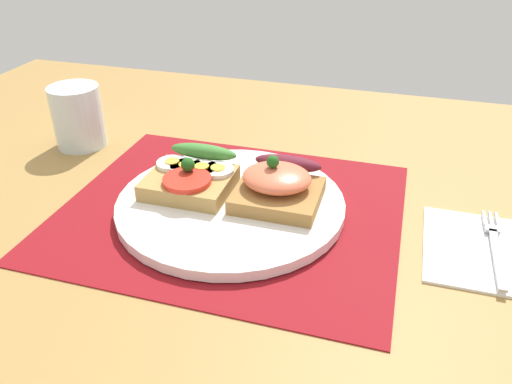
{
  "coord_description": "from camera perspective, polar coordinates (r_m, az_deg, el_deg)",
  "views": [
    {
      "loc": [
        16.83,
        -46.37,
        31.78
      ],
      "look_at": [
        3.0,
        0.0,
        2.99
      ],
      "focal_mm": 35.93,
      "sensor_mm": 36.0,
      "label": 1
    }
  ],
  "objects": [
    {
      "name": "napkin",
      "position": [
        0.57,
        25.37,
        -5.93
      ],
      "size": [
        14.54,
        13.37,
        0.6
      ],
      "primitive_type": "cube",
      "color": "white",
      "rests_on": "ground_plane"
    },
    {
      "name": "plate",
      "position": [
        0.58,
        -2.83,
        -1.34
      ],
      "size": [
        25.79,
        25.79,
        1.19
      ],
      "primitive_type": "cylinder",
      "color": "white",
      "rests_on": "placemat"
    },
    {
      "name": "drinking_glass",
      "position": [
        0.76,
        -19.23,
        7.94
      ],
      "size": [
        6.92,
        6.92,
        8.66
      ],
      "primitive_type": "cylinder",
      "color": "silver",
      "rests_on": "ground_plane"
    },
    {
      "name": "ground_plane",
      "position": [
        0.6,
        -2.77,
        -3.37
      ],
      "size": [
        120.0,
        90.0,
        3.2
      ],
      "primitive_type": "cube",
      "color": "#A0793F"
    },
    {
      "name": "placemat",
      "position": [
        0.59,
        -2.81,
        -1.95
      ],
      "size": [
        37.9,
        32.33,
        0.3
      ],
      "primitive_type": "cube",
      "color": "maroon",
      "rests_on": "ground_plane"
    },
    {
      "name": "fork",
      "position": [
        0.57,
        25.08,
        -5.33
      ],
      "size": [
        1.62,
        13.52,
        0.32
      ],
      "color": "#B7B7BC",
      "rests_on": "napkin"
    },
    {
      "name": "sandwich_salmon",
      "position": [
        0.57,
        2.52,
        0.9
      ],
      "size": [
        9.38,
        9.98,
        5.35
      ],
      "color": "#A1733B",
      "rests_on": "plate"
    },
    {
      "name": "sandwich_egg_tomato",
      "position": [
        0.6,
        -7.13,
        1.81
      ],
      "size": [
        9.59,
        9.97,
        4.12
      ],
      "color": "#B18A4B",
      "rests_on": "plate"
    }
  ]
}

